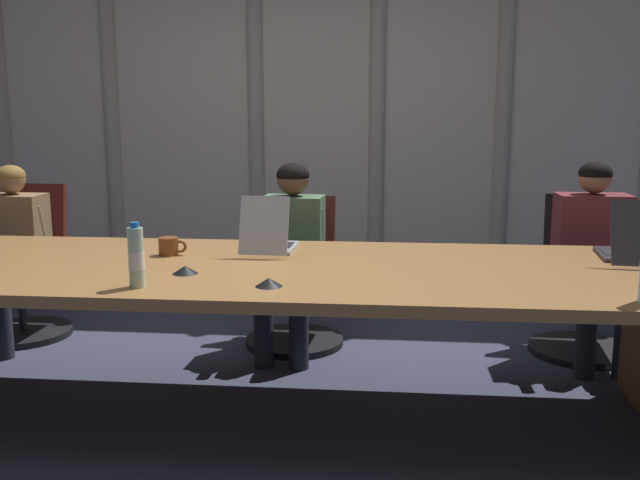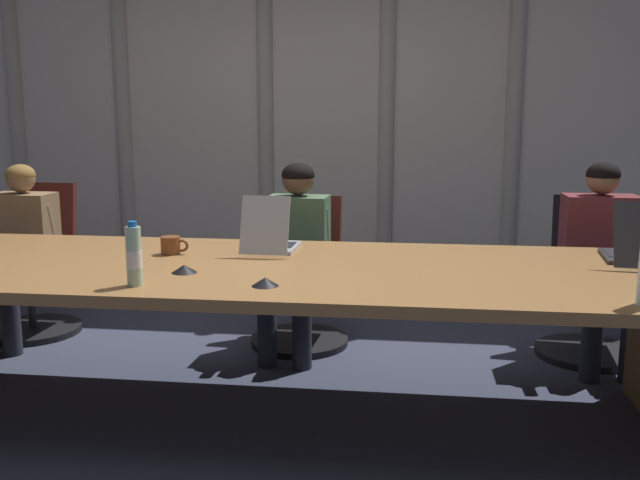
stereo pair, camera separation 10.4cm
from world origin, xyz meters
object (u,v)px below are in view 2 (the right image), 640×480
Objects in this scene: water_bottle_secondary at (134,256)px; coffee_mug_near at (171,245)px; laptop_center at (632,250)px; conference_mic_middle at (265,282)px; person_left_mid at (295,247)px; laptop_left_mid at (271,240)px; conference_mic_left_side at (184,269)px; person_left_end at (17,243)px; person_center at (602,253)px; office_chair_left_end at (34,278)px; office_chair_left_mid at (301,290)px; office_chair_center at (590,298)px.

coffee_mug_near is at bearing 95.78° from water_bottle_secondary.
laptop_center is 1.72m from conference_mic_middle.
person_left_mid is 8.07× the size of coffee_mug_near.
conference_mic_left_side is at bearing 153.06° from laptop_left_mid.
laptop_center is 3.49m from person_left_end.
person_center is at bearing 91.24° from person_left_end.
laptop_left_mid is 0.42× the size of office_chair_left_end.
laptop_center is 0.45× the size of person_left_end.
laptop_left_mid is at bearing 67.56° from office_chair_left_end.
water_bottle_secondary is at bearing 45.02° from person_left_end.
conference_mic_left_side is at bearing 53.15° from person_left_end.
office_chair_left_mid is at bearing 93.27° from conference_mic_middle.
laptop_left_mid is 0.35× the size of person_center.
laptop_center is at bearing 2.85° from office_chair_center.
person_left_end is at bearing -80.25° from office_chair_left_mid.
person_left_mid is at bearing 74.86° from conference_mic_left_side.
conference_mic_middle is at bearing -44.06° from coffee_mug_near.
office_chair_center is (1.71, 0.00, 0.01)m from office_chair_left_mid.
person_center is (1.75, 0.62, -0.15)m from laptop_left_mid.
office_chair_left_end is 0.84× the size of person_center.
office_chair_left_end is 1.06× the size of office_chair_left_mid.
person_left_end reaches higher than conference_mic_left_side.
laptop_left_mid is at bearing 61.44° from water_bottle_secondary.
office_chair_left_end is (-1.72, 0.78, -0.44)m from laptop_left_mid.
laptop_center is 0.67m from person_center.
laptop_left_mid is 0.45× the size of office_chair_left_mid.
office_chair_center is 0.84× the size of person_left_end.
office_chair_center is at bearing 32.36° from conference_mic_left_side.
conference_mic_middle is at bearing -168.50° from laptop_left_mid.
water_bottle_secondary is 0.63m from coffee_mug_near.
person_left_mid is at bearing 56.53° from coffee_mug_near.
person_left_end is 1.74m from person_left_mid.
coffee_mug_near is (-0.47, -0.13, -0.01)m from laptop_left_mid.
water_bottle_secondary is (1.31, -1.53, 0.50)m from office_chair_left_end.
laptop_left_mid is 0.36× the size of person_left_mid.
coffee_mug_near is 0.42m from conference_mic_left_side.
laptop_left_mid is at bearing 2.33° from office_chair_left_mid.
office_chair_left_end reaches higher than conference_mic_middle.
laptop_center is 0.53× the size of office_chair_center.
person_left_end is 1.90m from water_bottle_secondary.
person_center is 2.10m from conference_mic_middle.
office_chair_left_end is at bearing -85.69° from office_chair_left_mid.
laptop_left_mid is 1.94m from office_chair_left_end.
laptop_center reaches higher than conference_mic_left_side.
person_left_end is at bearing 2.10° from office_chair_left_end.
water_bottle_secondary is (-0.43, -1.36, 0.22)m from person_left_mid.
office_chair_left_end is at bearing 67.84° from laptop_left_mid.
office_chair_center reaches higher than office_chair_left_mid.
laptop_left_mid is 0.58m from conference_mic_left_side.
person_center is at bearing 89.36° from office_chair_left_mid.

